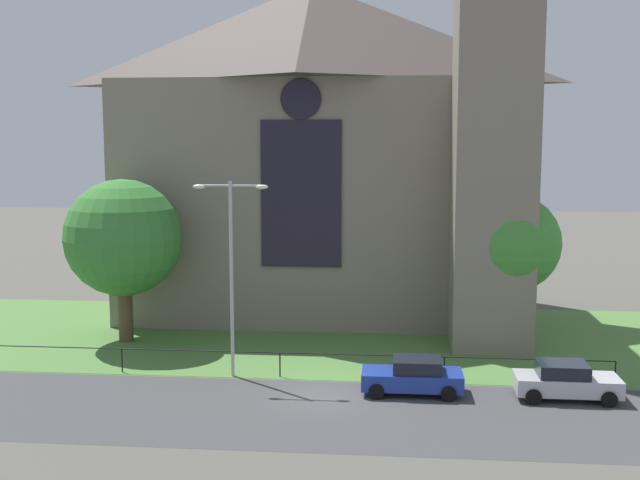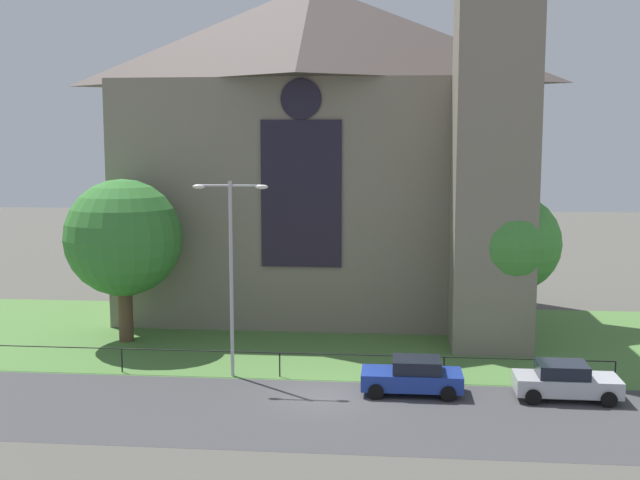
{
  "view_description": "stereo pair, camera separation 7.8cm",
  "coord_description": "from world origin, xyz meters",
  "px_view_note": "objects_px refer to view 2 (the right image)",
  "views": [
    {
      "loc": [
        2.82,
        -30.95,
        10.45
      ],
      "look_at": [
        -0.86,
        8.0,
        5.54
      ],
      "focal_mm": 43.41,
      "sensor_mm": 36.0,
      "label": 1
    },
    {
      "loc": [
        2.9,
        -30.94,
        10.45
      ],
      "look_at": [
        -0.86,
        8.0,
        5.54
      ],
      "focal_mm": 43.41,
      "sensor_mm": 36.0,
      "label": 2
    }
  ],
  "objects_px": {
    "parked_car_blue": "(413,376)",
    "tree_right_near": "(511,244)",
    "parked_car_silver": "(565,381)",
    "church_building": "(324,146)",
    "streetlamp_near": "(231,255)",
    "tree_left_near": "(123,238)"
  },
  "relations": [
    {
      "from": "parked_car_blue",
      "to": "tree_right_near",
      "type": "bearing_deg",
      "value": -122.1
    },
    {
      "from": "tree_right_near",
      "to": "parked_car_silver",
      "type": "bearing_deg",
      "value": -82.31
    },
    {
      "from": "church_building",
      "to": "streetlamp_near",
      "type": "xyz_separation_m",
      "value": [
        -2.91,
        -13.78,
        -4.72
      ]
    },
    {
      "from": "streetlamp_near",
      "to": "parked_car_blue",
      "type": "relative_size",
      "value": 2.09
    },
    {
      "from": "tree_right_near",
      "to": "tree_left_near",
      "type": "distance_m",
      "value": 20.1
    },
    {
      "from": "parked_car_blue",
      "to": "church_building",
      "type": "bearing_deg",
      "value": -71.79
    },
    {
      "from": "streetlamp_near",
      "to": "parked_car_blue",
      "type": "xyz_separation_m",
      "value": [
        8.04,
        -1.69,
        -4.8
      ]
    },
    {
      "from": "tree_right_near",
      "to": "parked_car_blue",
      "type": "xyz_separation_m",
      "value": [
        -5.11,
        -8.19,
        -4.6
      ]
    },
    {
      "from": "church_building",
      "to": "tree_left_near",
      "type": "bearing_deg",
      "value": -140.33
    },
    {
      "from": "church_building",
      "to": "tree_right_near",
      "type": "bearing_deg",
      "value": -35.4
    },
    {
      "from": "tree_right_near",
      "to": "parked_car_blue",
      "type": "height_order",
      "value": "tree_right_near"
    },
    {
      "from": "parked_car_silver",
      "to": "tree_right_near",
      "type": "bearing_deg",
      "value": 98.09
    },
    {
      "from": "parked_car_silver",
      "to": "church_building",
      "type": "bearing_deg",
      "value": 126.55
    },
    {
      "from": "streetlamp_near",
      "to": "tree_right_near",
      "type": "bearing_deg",
      "value": 26.31
    },
    {
      "from": "church_building",
      "to": "tree_left_near",
      "type": "distance_m",
      "value": 13.64
    },
    {
      "from": "tree_right_near",
      "to": "parked_car_blue",
      "type": "bearing_deg",
      "value": -121.97
    },
    {
      "from": "church_building",
      "to": "tree_right_near",
      "type": "relative_size",
      "value": 3.29
    },
    {
      "from": "tree_left_near",
      "to": "parked_car_blue",
      "type": "xyz_separation_m",
      "value": [
        14.97,
        -7.31,
        -4.77
      ]
    },
    {
      "from": "tree_right_near",
      "to": "tree_left_near",
      "type": "bearing_deg",
      "value": -177.49
    },
    {
      "from": "tree_left_near",
      "to": "parked_car_silver",
      "type": "distance_m",
      "value": 22.95
    },
    {
      "from": "tree_left_near",
      "to": "parked_car_blue",
      "type": "distance_m",
      "value": 17.33
    },
    {
      "from": "tree_left_near",
      "to": "streetlamp_near",
      "type": "distance_m",
      "value": 8.93
    }
  ]
}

